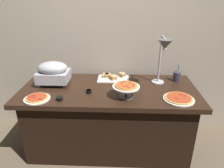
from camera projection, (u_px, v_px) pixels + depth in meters
ground_plane at (109, 144)px, 2.59m from camera, size 8.00×8.00×0.00m
back_wall at (111, 38)px, 2.56m from camera, size 4.40×0.04×2.40m
buffet_table at (109, 117)px, 2.44m from camera, size 1.90×0.84×0.76m
chafing_dish at (53, 72)px, 2.32m from camera, size 0.34×0.26×0.27m
heat_lamp at (164, 49)px, 2.13m from camera, size 0.15×0.33×0.55m
pizza_plate_front at (179, 99)px, 2.04m from camera, size 0.30×0.30×0.03m
pizza_plate_center at (37, 98)px, 2.04m from camera, size 0.25×0.25×0.03m
pizza_plate_raised_stand at (126, 87)px, 2.05m from camera, size 0.27×0.27×0.14m
sandwich_platter at (113, 77)px, 2.52m from camera, size 0.37×0.24×0.06m
sauce_cup_near at (59, 98)px, 2.03m from camera, size 0.06×0.06×0.03m
sauce_cup_far at (89, 91)px, 2.17m from camera, size 0.06×0.06×0.03m
utensil_holder at (177, 76)px, 2.44m from camera, size 0.08×0.08×0.22m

